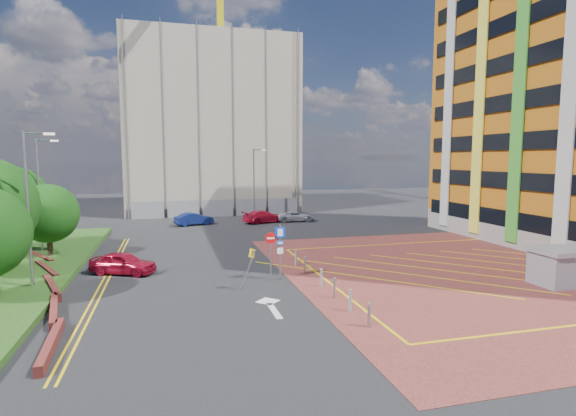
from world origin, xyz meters
name	(u,v)px	position (x,y,z in m)	size (l,w,h in m)	color
ground	(276,285)	(0.00, 0.00, 0.00)	(140.00, 140.00, 0.00)	black
forecourt	(493,269)	(14.00, 0.00, 0.01)	(26.00, 26.00, 0.02)	brown
retaining_wall	(48,287)	(-11.80, 2.00, 0.20)	(6.06, 20.33, 0.40)	maroon
tree_c	(48,213)	(-13.50, 10.00, 3.19)	(4.00, 4.00, 4.90)	#3D2B1C
tree_d	(13,201)	(-16.50, 13.00, 3.87)	(5.00, 5.00, 6.08)	#3D2B1C
lamp_left_near	(29,203)	(-12.42, 2.00, 4.66)	(1.53, 0.16, 8.00)	#9EA0A8
lamp_left_far	(40,190)	(-14.42, 12.00, 4.66)	(1.53, 0.16, 8.00)	#9EA0A8
lamp_back	(255,180)	(4.08, 28.00, 4.36)	(1.53, 0.16, 8.00)	#9EA0A8
sign_cluster	(277,246)	(0.30, 0.98, 1.95)	(1.17, 0.12, 3.20)	#9EA0A8
warning_sign	(249,264)	(-1.56, -0.65, 1.43)	(0.85, 0.44, 2.24)	#9EA0A8
bollard_row	(326,282)	(2.30, -1.67, 0.47)	(0.14, 11.14, 0.90)	#9EA0A8
construction_building	(209,128)	(0.00, 40.00, 11.00)	(21.20, 19.20, 22.00)	#AFA18F
tower_crane	(222,16)	(2.00, 39.44, 25.85)	(1.60, 35.00, 35.40)	yellow
construction_fence	(226,208)	(1.00, 30.00, 1.00)	(21.60, 0.06, 2.00)	gray
cycle_shelter	(573,268)	(15.96, -3.93, 0.90)	(4.44, 2.00, 1.80)	#9999A0
car_red_left	(123,263)	(-8.31, 4.71, 0.66)	(1.57, 3.90, 1.33)	#A30D28
car_blue_back	(194,219)	(-3.14, 23.65, 0.65)	(1.37, 3.94, 1.30)	navy
car_red_back	(264,217)	(4.20, 23.52, 0.67)	(1.87, 4.61, 1.34)	red
car_silver_back	(295,216)	(7.80, 23.67, 0.59)	(1.95, 4.23, 1.18)	silver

